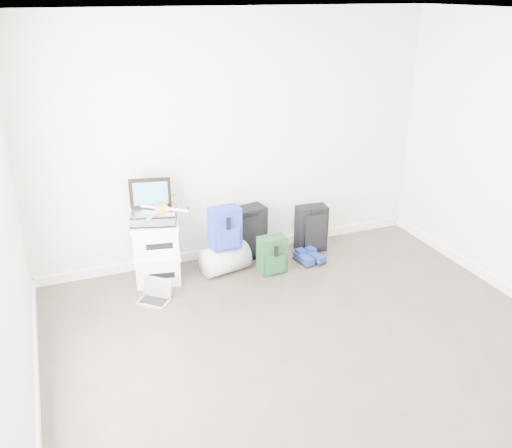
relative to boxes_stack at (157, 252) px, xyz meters
name	(u,v)px	position (x,y,z in m)	size (l,w,h in m)	color
ground	(343,384)	(1.00, -2.16, -0.34)	(5.00, 5.00, 0.00)	#3B332A
room_envelope	(358,175)	(1.00, -2.14, 1.38)	(4.52, 5.02, 2.71)	silver
boxes_stack	(157,252)	(0.00, 0.00, 0.00)	(0.53, 0.46, 0.67)	white
briefcase	(154,217)	(0.00, 0.00, 0.40)	(0.44, 0.32, 0.13)	#B2B2B7
painting	(150,193)	(0.00, 0.10, 0.62)	(0.41, 0.11, 0.31)	black
drone	(162,208)	(0.08, -0.02, 0.49)	(0.49, 0.49, 0.05)	gold
duffel_bag	(225,259)	(0.72, -0.08, -0.18)	(0.31, 0.31, 0.50)	#909498
blue_backpack	(225,229)	(0.72, -0.11, 0.19)	(0.34, 0.26, 0.45)	navy
large_suitcase	(248,233)	(1.08, 0.16, -0.03)	(0.43, 0.31, 0.61)	black
green_backpack	(272,255)	(1.20, -0.27, -0.14)	(0.30, 0.23, 0.41)	#14391E
carry_on	(311,229)	(1.83, 0.06, -0.06)	(0.37, 0.26, 0.55)	black
shoes	(309,258)	(1.67, -0.21, -0.29)	(0.31, 0.31, 0.10)	black
rolled_rug	(322,229)	(1.97, 0.06, -0.09)	(0.17, 0.17, 0.50)	tan
laptop	(155,295)	(-0.12, -0.38, -0.29)	(0.37, 0.36, 0.21)	silver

